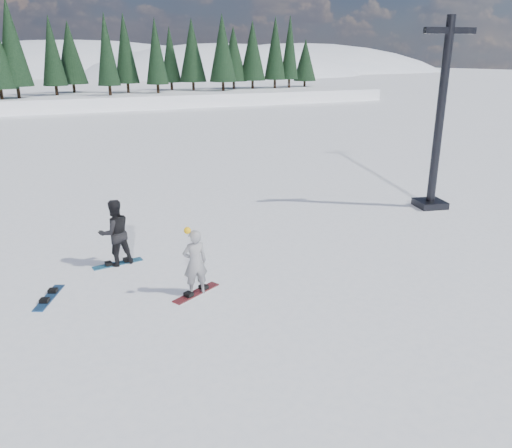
{
  "coord_description": "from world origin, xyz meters",
  "views": [
    {
      "loc": [
        -2.31,
        -11.62,
        5.98
      ],
      "look_at": [
        3.78,
        1.53,
        1.1
      ],
      "focal_mm": 35.0,
      "sensor_mm": 36.0,
      "label": 1
    }
  ],
  "objects_px": {
    "snowboarder_woman": "(195,262)",
    "snowboard_loose_a": "(49,298)",
    "snowboarder_man": "(115,233)",
    "lift_tower": "(438,134)"
  },
  "relations": [
    {
      "from": "snowboarder_woman",
      "to": "snowboard_loose_a",
      "type": "xyz_separation_m",
      "value": [
        -3.57,
        1.35,
        -0.89
      ]
    },
    {
      "from": "snowboarder_woman",
      "to": "snowboarder_man",
      "type": "height_order",
      "value": "snowboarder_man"
    },
    {
      "from": "snowboard_loose_a",
      "to": "snowboarder_man",
      "type": "bearing_deg",
      "value": -28.25
    },
    {
      "from": "snowboarder_man",
      "to": "snowboard_loose_a",
      "type": "bearing_deg",
      "value": 26.17
    },
    {
      "from": "lift_tower",
      "to": "snowboard_loose_a",
      "type": "bearing_deg",
      "value": -157.59
    },
    {
      "from": "snowboard_loose_a",
      "to": "snowboarder_woman",
      "type": "bearing_deg",
      "value": -85.95
    },
    {
      "from": "snowboarder_woman",
      "to": "lift_tower",
      "type": "bearing_deg",
      "value": -162.54
    },
    {
      "from": "snowboarder_woman",
      "to": "snowboard_loose_a",
      "type": "distance_m",
      "value": 3.92
    },
    {
      "from": "snowboarder_man",
      "to": "snowboard_loose_a",
      "type": "distance_m",
      "value": 2.74
    },
    {
      "from": "lift_tower",
      "to": "snowboarder_man",
      "type": "relative_size",
      "value": 3.68
    }
  ]
}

